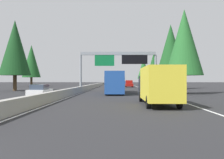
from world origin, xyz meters
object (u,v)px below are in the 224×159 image
at_px(conifer_left_mid, 31,61).
at_px(conifer_left_near, 15,48).
at_px(box_truck_far_left, 158,84).
at_px(bus_near_right, 115,82).
at_px(sedan_mid_left, 124,83).
at_px(conifer_right_distant, 143,68).
at_px(conifer_right_far, 154,66).
at_px(sedan_mid_right, 116,84).
at_px(conifer_right_mid, 171,50).
at_px(oncoming_near, 40,91).
at_px(sign_gantry_overhead, 119,60).
at_px(minivan_distant_b, 108,82).
at_px(pickup_far_right, 129,84).
at_px(sedan_distant_a, 109,82).
at_px(conifer_right_near, 184,42).

bearing_deg(conifer_left_mid, conifer_left_near, -166.82).
distance_m(box_truck_far_left, bus_near_right, 17.57).
bearing_deg(sedan_mid_left, conifer_right_distant, -150.36).
bearing_deg(conifer_right_far, sedan_mid_right, 38.12).
bearing_deg(sedan_mid_left, conifer_right_mid, -172.71).
height_order(sedan_mid_left, conifer_right_far, conifer_right_far).
xyz_separation_m(oncoming_near, conifer_left_mid, (50.03, 17.40, 6.96)).
relative_size(conifer_right_far, conifer_left_mid, 0.75).
relative_size(bus_near_right, sedan_mid_right, 2.61).
bearing_deg(conifer_right_distant, sign_gantry_overhead, 170.94).
bearing_deg(minivan_distant_b, conifer_right_far, -160.44).
height_order(minivan_distant_b, sedan_mid_left, minivan_distant_b).
distance_m(sign_gantry_overhead, conifer_right_mid, 19.16).
height_order(pickup_far_right, sedan_mid_left, pickup_far_right).
height_order(sign_gantry_overhead, box_truck_far_left, sign_gantry_overhead).
bearing_deg(sedan_mid_left, sedan_distant_a, 47.87).
xyz_separation_m(sedan_distant_a, conifer_right_far, (-58.56, -14.11, 5.05)).
bearing_deg(box_truck_far_left, sedan_distant_a, 3.74).
bearing_deg(conifer_right_distant, conifer_right_mid, -179.24).
relative_size(oncoming_near, conifer_right_mid, 0.31).
relative_size(minivan_distant_b, conifer_right_far, 0.53).
height_order(bus_near_right, conifer_left_mid, conifer_left_mid).
relative_size(minivan_distant_b, sedan_mid_right, 1.14).
height_order(minivan_distant_b, sedan_mid_right, minivan_distant_b).
distance_m(sedan_mid_right, conifer_right_far, 17.63).
relative_size(oncoming_near, conifer_right_near, 0.37).
xyz_separation_m(sign_gantry_overhead, conifer_right_near, (-6.07, -9.11, 2.03)).
distance_m(conifer_right_near, conifer_right_far, 35.52).
bearing_deg(conifer_left_mid, sedan_mid_right, -75.33).
xyz_separation_m(conifer_right_distant, conifer_left_mid, (-31.65, 37.08, 0.76)).
height_order(conifer_right_distant, conifer_left_near, conifer_left_near).
distance_m(oncoming_near, conifer_right_near, 20.77).
height_order(box_truck_far_left, sedan_mid_right, box_truck_far_left).
distance_m(box_truck_far_left, conifer_right_mid, 38.98).
bearing_deg(pickup_far_right, bus_near_right, 174.00).
bearing_deg(minivan_distant_b, conifer_right_distant, -96.25).
bearing_deg(conifer_left_mid, conifer_right_mid, -119.12).
height_order(sedan_distant_a, conifer_left_near, conifer_left_near).
bearing_deg(sedan_mid_right, oncoming_near, 171.74).
xyz_separation_m(sedan_mid_right, conifer_right_mid, (-27.75, -12.14, 7.98)).
xyz_separation_m(oncoming_near, conifer_right_mid, (28.99, -20.38, 7.98)).
relative_size(conifer_right_mid, conifer_left_mid, 1.13).
relative_size(sign_gantry_overhead, sedan_distant_a, 2.88).
xyz_separation_m(sedan_mid_left, conifer_right_far, (-51.94, -6.78, 5.05)).
bearing_deg(sedan_mid_left, bus_near_right, 177.60).
distance_m(sedan_distant_a, conifer_right_mid, 75.15).
bearing_deg(sign_gantry_overhead, pickup_far_right, -5.82).
bearing_deg(sedan_mid_right, bus_near_right, -179.98).
height_order(sedan_mid_right, conifer_left_mid, conifer_left_mid).
bearing_deg(box_truck_far_left, conifer_left_mid, 26.54).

